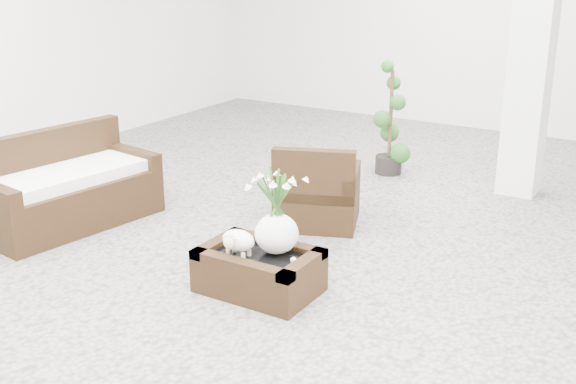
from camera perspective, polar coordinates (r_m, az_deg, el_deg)
The scene contains 9 objects.
ground at distance 6.33m, azimuth 0.48°, elevation -5.07°, with size 11.00×11.00×0.00m, color gray.
column at distance 8.01m, azimuth 18.91°, elevation 11.97°, with size 0.40×0.40×3.50m, color white.
coffee_table at distance 5.66m, azimuth -2.30°, elevation -6.37°, with size 0.90×0.60×0.31m, color #321F0E.
sheep_figurine at distance 5.54m, azimuth -3.94°, elevation -4.01°, with size 0.28×0.23×0.21m, color white.
planter_narcissus at distance 5.47m, azimuth -0.92°, elevation -0.95°, with size 0.44×0.44×0.80m, color white, non-canonical shape.
tealight at distance 5.45m, azimuth 0.43°, elevation -5.37°, with size 0.04×0.04×0.03m, color white.
armchair at distance 6.96m, azimuth 2.37°, elevation 0.76°, with size 0.77×0.74×0.82m, color #321F0E.
loveseat at distance 7.22m, azimuth -16.98°, elevation 0.89°, with size 1.67×0.80×0.89m, color #321F0E.
topiary at distance 8.56m, azimuth 8.11°, elevation 5.73°, with size 0.35×0.35×1.32m, color #1F4A17, non-canonical shape.
Camera 1 is at (2.99, -4.97, 2.55)m, focal length 44.99 mm.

